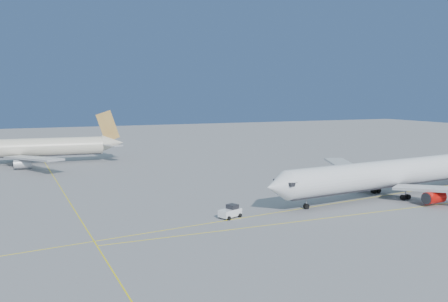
% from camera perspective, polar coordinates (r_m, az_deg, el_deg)
% --- Properties ---
extents(ground, '(500.00, 500.00, 0.00)m').
position_cam_1_polar(ground, '(100.93, 7.33, -5.78)').
color(ground, slate).
rests_on(ground, ground).
extents(taxiway_lines, '(118.86, 140.00, 0.02)m').
position_cam_1_polar(taxiway_lines, '(100.00, -1.85, -5.84)').
color(taxiway_lines, yellow).
rests_on(taxiway_lines, ground).
extents(airliner_virgin, '(64.48, 57.54, 15.91)m').
position_cam_1_polar(airliner_virgin, '(110.63, 18.69, -2.46)').
color(airliner_virgin, white).
rests_on(airliner_virgin, ground).
extents(airliner_etihad, '(62.30, 57.43, 16.26)m').
position_cam_1_polar(airliner_etihad, '(164.55, -22.12, 0.31)').
color(airliner_etihad, beige).
rests_on(airliner_etihad, ground).
extents(pushback_tug, '(4.50, 3.62, 2.27)m').
position_cam_1_polar(pushback_tug, '(87.49, 0.75, -6.95)').
color(pushback_tug, white).
rests_on(pushback_tug, ground).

